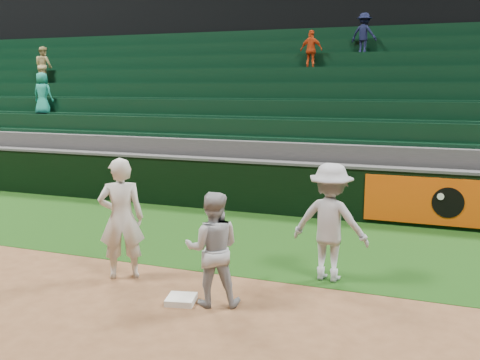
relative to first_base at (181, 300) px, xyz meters
name	(u,v)px	position (x,y,z in m)	size (l,w,h in m)	color
ground	(198,295)	(0.11, 0.32, -0.04)	(70.00, 70.00, 0.00)	brown
foul_grass	(262,240)	(0.11, 3.32, -0.04)	(36.00, 4.20, 0.01)	#12350D
upper_deck	(368,14)	(0.11, 17.77, 5.96)	(40.00, 12.00, 12.00)	black
first_base	(181,300)	(0.00, 0.00, 0.00)	(0.39, 0.39, 0.09)	white
first_baseman	(121,219)	(-1.31, 0.59, 0.91)	(0.70, 0.46, 1.91)	silver
baserunner	(213,249)	(0.44, 0.12, 0.75)	(0.77, 0.60, 1.59)	#A3A7AE
base_coach	(330,222)	(1.76, 1.62, 0.88)	(1.18, 0.68, 1.83)	#A6A9B4
field_wall	(293,188)	(0.13, 5.52, 0.59)	(36.00, 0.45, 1.25)	black
stadium_seating	(325,130)	(0.10, 9.30, 1.66)	(36.00, 5.95, 5.12)	#353538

